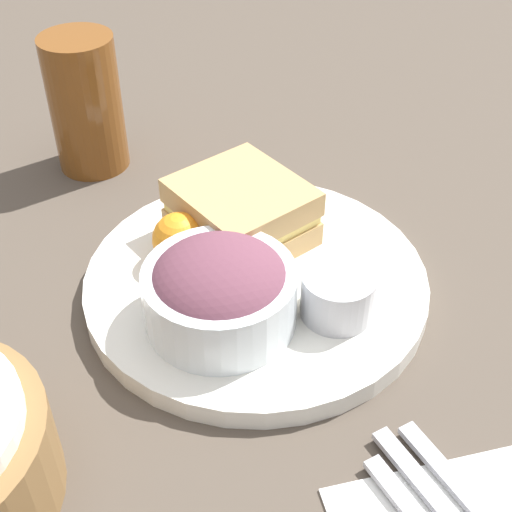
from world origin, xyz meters
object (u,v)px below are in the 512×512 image
(plate, at_px, (256,283))
(sandwich, at_px, (245,212))
(salad_bowl, at_px, (220,291))
(dressing_cup, at_px, (338,294))
(drink_glass, at_px, (86,104))

(plate, relative_size, sandwich, 2.09)
(salad_bowl, bearing_deg, dressing_cup, -98.88)
(plate, distance_m, dressing_cup, 0.08)
(salad_bowl, relative_size, drink_glass, 0.84)
(dressing_cup, relative_size, drink_glass, 0.41)
(sandwich, distance_m, salad_bowl, 0.10)
(dressing_cup, bearing_deg, salad_bowl, 81.12)
(plate, bearing_deg, sandwich, -3.20)
(plate, distance_m, salad_bowl, 0.07)
(dressing_cup, xyz_separation_m, drink_glass, (0.29, 0.17, 0.03))
(plate, height_order, sandwich, sandwich)
(dressing_cup, bearing_deg, plate, 40.84)
(sandwich, bearing_deg, drink_glass, 33.49)
(sandwich, height_order, dressing_cup, sandwich)
(plate, relative_size, dressing_cup, 4.96)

